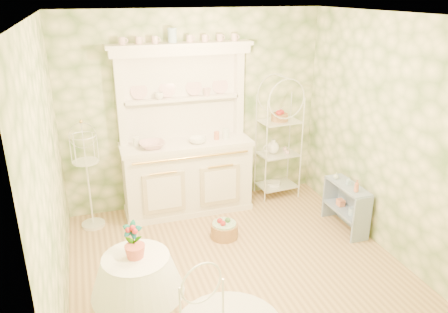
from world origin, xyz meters
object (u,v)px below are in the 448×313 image
object	(u,v)px
bakers_rack	(279,138)
round_table	(138,289)
side_shelf	(346,207)
birdcage_stand	(88,178)
floor_basket	(224,229)
kitchen_dresser	(186,132)

from	to	relation	value
bakers_rack	round_table	world-z (taller)	bakers_rack
round_table	bakers_rack	bearing A→B (deg)	42.14
side_shelf	birdcage_stand	size ratio (longest dim) A/B	0.52
round_table	floor_basket	xyz separation A→B (m)	(1.21, 1.19, -0.26)
round_table	floor_basket	distance (m)	1.71
bakers_rack	round_table	distance (m)	3.21
kitchen_dresser	side_shelf	distance (m)	2.29
bakers_rack	floor_basket	bearing A→B (deg)	-145.75
kitchen_dresser	birdcage_stand	distance (m)	1.38
side_shelf	round_table	world-z (taller)	round_table
floor_basket	birdcage_stand	bearing A→B (deg)	152.66
kitchen_dresser	birdcage_stand	world-z (taller)	kitchen_dresser
round_table	birdcage_stand	distance (m)	2.04
bakers_rack	side_shelf	size ratio (longest dim) A/B	2.52
birdcage_stand	bakers_rack	bearing A→B (deg)	2.83
side_shelf	floor_basket	xyz separation A→B (m)	(-1.56, 0.26, -0.20)
kitchen_dresser	side_shelf	xyz separation A→B (m)	(1.81, -1.13, -0.84)
side_shelf	round_table	xyz separation A→B (m)	(-2.77, -0.92, 0.06)
side_shelf	round_table	distance (m)	2.92
kitchen_dresser	floor_basket	world-z (taller)	kitchen_dresser
kitchen_dresser	birdcage_stand	bearing A→B (deg)	-177.40
birdcage_stand	kitchen_dresser	bearing A→B (deg)	2.60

